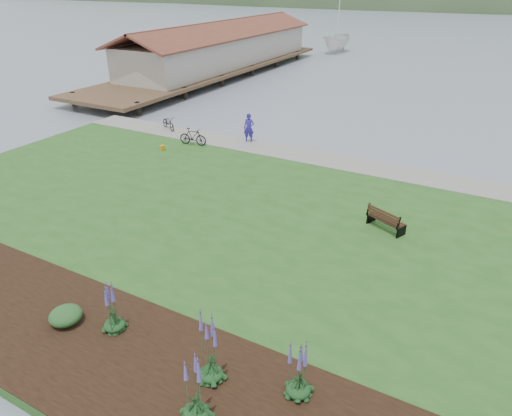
{
  "coord_description": "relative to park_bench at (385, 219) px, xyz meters",
  "views": [
    {
      "loc": [
        8.08,
        -16.05,
        9.59
      ],
      "look_at": [
        0.28,
        -1.77,
        1.3
      ],
      "focal_mm": 32.0,
      "sensor_mm": 36.0,
      "label": 1
    }
  ],
  "objects": [
    {
      "name": "park_bench",
      "position": [
        0.0,
        0.0,
        0.0
      ],
      "size": [
        1.67,
        1.21,
        0.96
      ],
      "rotation": [
        0.0,
        0.0,
        -0.42
      ],
      "color": "#321D13",
      "rests_on": "lawn"
    },
    {
      "name": "person",
      "position": [
        -10.2,
        6.93,
        0.57
      ],
      "size": [
        0.88,
        0.72,
        2.1
      ],
      "primitive_type": "imported",
      "rotation": [
        0.0,
        0.0,
        0.29
      ],
      "color": "#2F229E",
      "rests_on": "lawn"
    },
    {
      "name": "echium_0",
      "position": [
        -1.5,
        -10.95,
        0.39
      ],
      "size": [
        0.62,
        0.62,
        2.17
      ],
      "color": "#153B1B",
      "rests_on": "garden_bed"
    },
    {
      "name": "lawn",
      "position": [
        -4.92,
        -2.57,
        -0.68
      ],
      "size": [
        34.0,
        20.0,
        0.4
      ],
      "primitive_type": "cube",
      "color": "#24561E",
      "rests_on": "ground"
    },
    {
      "name": "bicycle_a",
      "position": [
        -16.21,
        6.63,
        -0.03
      ],
      "size": [
        1.34,
        1.8,
        0.9
      ],
      "primitive_type": "imported",
      "rotation": [
        0.0,
        0.0,
        1.08
      ],
      "color": "black",
      "rests_on": "lawn"
    },
    {
      "name": "pier_pavilion",
      "position": [
        -24.92,
        26.95,
        1.76
      ],
      "size": [
        8.0,
        36.0,
        5.4
      ],
      "color": "#4C3826",
      "rests_on": "ground"
    },
    {
      "name": "pannier",
      "position": [
        -13.94,
        3.16,
        -0.33
      ],
      "size": [
        0.21,
        0.3,
        0.31
      ],
      "primitive_type": "cube",
      "rotation": [
        0.0,
        0.0,
        -0.09
      ],
      "color": "gold",
      "rests_on": "lawn"
    },
    {
      "name": "echium_1",
      "position": [
        0.28,
        -9.19,
        0.3
      ],
      "size": [
        0.62,
        0.62,
        1.86
      ],
      "color": "#153B1B",
      "rests_on": "garden_bed"
    },
    {
      "name": "shrub_0",
      "position": [
        -6.8,
        -10.08,
        -0.2
      ],
      "size": [
        0.96,
        0.96,
        0.48
      ],
      "primitive_type": "ellipsoid",
      "color": "#1E4C21",
      "rests_on": "garden_bed"
    },
    {
      "name": "echium_4",
      "position": [
        -5.32,
        -9.62,
        0.34
      ],
      "size": [
        0.62,
        0.62,
        1.86
      ],
      "color": "#153B1B",
      "rests_on": "garden_bed"
    },
    {
      "name": "bicycle_b",
      "position": [
        -12.91,
        4.83,
        0.05
      ],
      "size": [
        0.79,
        1.8,
        1.05
      ],
      "primitive_type": "imported",
      "rotation": [
        0.0,
        0.0,
        1.74
      ],
      "color": "black",
      "rests_on": "lawn"
    },
    {
      "name": "garden_bed",
      "position": [
        -1.92,
        -10.37,
        -0.46
      ],
      "size": [
        24.0,
        4.4,
        0.04
      ],
      "primitive_type": "cube",
      "color": "black",
      "rests_on": "lawn"
    },
    {
      "name": "shoreline_path",
      "position": [
        -4.92,
        6.33,
        -0.46
      ],
      "size": [
        34.0,
        2.2,
        0.03
      ],
      "primitive_type": "cube",
      "color": "gray",
      "rests_on": "lawn"
    },
    {
      "name": "echium_5",
      "position": [
        -1.85,
        -9.8,
        0.54
      ],
      "size": [
        0.62,
        0.62,
        2.38
      ],
      "color": "#153B1B",
      "rests_on": "garden_bed"
    },
    {
      "name": "sailboat",
      "position": [
        -19.07,
        47.55,
        -0.88
      ],
      "size": [
        11.85,
        12.03,
        28.93
      ],
      "primitive_type": "imported",
      "rotation": [
        0.0,
        0.0,
        -0.08
      ],
      "color": "silver",
      "rests_on": "ground"
    },
    {
      "name": "ground",
      "position": [
        -4.92,
        -0.57,
        -0.88
      ],
      "size": [
        600.0,
        600.0,
        0.0
      ],
      "primitive_type": "plane",
      "color": "slate",
      "rests_on": "ground"
    }
  ]
}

